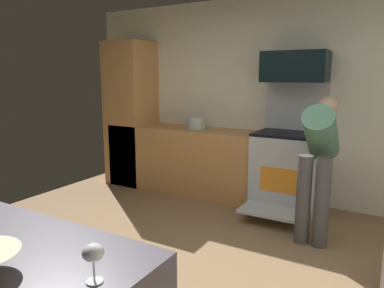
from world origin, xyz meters
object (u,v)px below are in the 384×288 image
object	(u,v)px
wine_glass_near	(93,254)
stock_pot	(196,123)
oven_range	(288,169)
microwave	(295,67)
person_cook	(319,156)

from	to	relation	value
wine_glass_near	stock_pot	bearing A→B (deg)	114.02
wine_glass_near	oven_range	bearing A→B (deg)	94.11
oven_range	wine_glass_near	world-z (taller)	oven_range
microwave	oven_range	bearing A→B (deg)	-90.00
stock_pot	wine_glass_near	bearing A→B (deg)	-65.98
oven_range	person_cook	world-z (taller)	oven_range
oven_range	stock_pot	distance (m)	1.36
microwave	wine_glass_near	distance (m)	3.57
oven_range	wine_glass_near	size ratio (longest dim) A/B	10.73
oven_range	microwave	xyz separation A→B (m)	(0.00, 0.09, 1.20)
person_cook	wine_glass_near	xyz separation A→B (m)	(-0.22, -2.74, 0.16)
oven_range	microwave	world-z (taller)	microwave
person_cook	stock_pot	world-z (taller)	person_cook
wine_glass_near	person_cook	bearing A→B (deg)	85.41
person_cook	wine_glass_near	bearing A→B (deg)	-94.59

